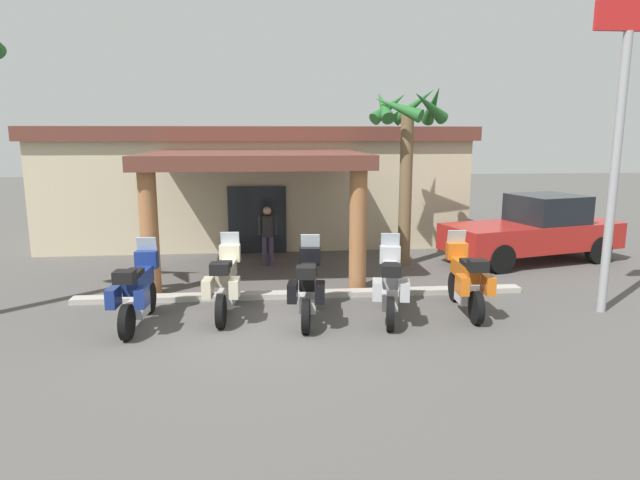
# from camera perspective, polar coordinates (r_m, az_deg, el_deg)

# --- Properties ---
(ground_plane) EXTENTS (80.00, 80.00, 0.00)m
(ground_plane) POSITION_cam_1_polar(r_m,az_deg,el_deg) (10.92, -6.93, -8.99)
(ground_plane) COLOR #514F4C
(motel_building) EXTENTS (14.18, 11.75, 3.92)m
(motel_building) POSITION_cam_1_polar(r_m,az_deg,el_deg) (20.48, -6.46, 6.06)
(motel_building) COLOR beige
(motel_building) RESTS_ON ground_plane
(motorcycle_blue) EXTENTS (0.72, 2.21, 1.61)m
(motorcycle_blue) POSITION_cam_1_polar(r_m,az_deg,el_deg) (11.34, -18.29, -5.02)
(motorcycle_blue) COLOR black
(motorcycle_blue) RESTS_ON ground_plane
(motorcycle_cream) EXTENTS (0.73, 2.21, 1.61)m
(motorcycle_cream) POSITION_cam_1_polar(r_m,az_deg,el_deg) (11.53, -9.68, -4.35)
(motorcycle_cream) COLOR black
(motorcycle_cream) RESTS_ON ground_plane
(motorcycle_black) EXTENTS (0.79, 2.21, 1.61)m
(motorcycle_black) POSITION_cam_1_polar(r_m,az_deg,el_deg) (11.09, -1.23, -4.81)
(motorcycle_black) COLOR black
(motorcycle_black) RESTS_ON ground_plane
(motorcycle_silver) EXTENTS (0.90, 2.19, 1.61)m
(motorcycle_silver) POSITION_cam_1_polar(r_m,az_deg,el_deg) (11.31, 7.23, -4.58)
(motorcycle_silver) COLOR black
(motorcycle_silver) RESTS_ON ground_plane
(motorcycle_orange) EXTENTS (0.72, 2.21, 1.61)m
(motorcycle_orange) POSITION_cam_1_polar(r_m,az_deg,el_deg) (11.98, 14.80, -3.98)
(motorcycle_orange) COLOR black
(motorcycle_orange) RESTS_ON ground_plane
(pedestrian) EXTENTS (0.53, 0.32, 1.69)m
(pedestrian) POSITION_cam_1_polar(r_m,az_deg,el_deg) (15.69, -5.41, 0.86)
(pedestrian) COLOR #3F334C
(pedestrian) RESTS_ON ground_plane
(pickup_truck_red) EXTENTS (5.51, 3.15, 1.95)m
(pickup_truck_red) POSITION_cam_1_polar(r_m,az_deg,el_deg) (17.32, 21.23, 0.97)
(pickup_truck_red) COLOR black
(pickup_truck_red) RESTS_ON ground_plane
(palm_tree_near_portico) EXTENTS (2.20, 2.24, 5.05)m
(palm_tree_near_portico) POSITION_cam_1_polar(r_m,az_deg,el_deg) (15.69, 8.93, 10.66)
(palm_tree_near_portico) COLOR brown
(palm_tree_near_portico) RESTS_ON ground_plane
(roadside_sign) EXTENTS (1.40, 0.18, 6.74)m
(roadside_sign) POSITION_cam_1_polar(r_m,az_deg,el_deg) (12.74, 28.68, 13.26)
(roadside_sign) COLOR #99999E
(roadside_sign) RESTS_ON ground_plane
(curb_strip) EXTENTS (10.31, 0.36, 0.12)m
(curb_strip) POSITION_cam_1_polar(r_m,az_deg,el_deg) (12.83, -1.75, -5.59)
(curb_strip) COLOR #ADA89E
(curb_strip) RESTS_ON ground_plane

